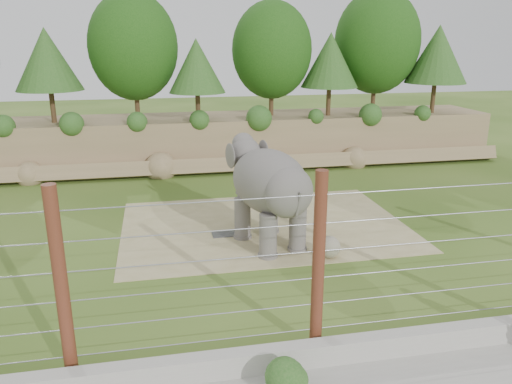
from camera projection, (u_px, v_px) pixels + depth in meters
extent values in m
plane|color=#365817|center=(269.00, 262.00, 15.02)|extent=(90.00, 90.00, 0.00)
cube|color=olive|center=(216.00, 139.00, 26.84)|extent=(30.00, 4.00, 2.50)
cube|color=olive|center=(222.00, 166.00, 24.95)|extent=(30.00, 1.37, 1.07)
cylinder|color=#3F2B19|center=(53.00, 106.00, 24.27)|extent=(0.24, 0.24, 1.58)
sphere|color=#15400E|center=(47.00, 61.00, 23.64)|extent=(3.60, 3.60, 3.60)
cylinder|color=#3F2B19|center=(137.00, 100.00, 25.43)|extent=(0.24, 0.24, 1.92)
sphere|color=#15400E|center=(133.00, 46.00, 24.67)|extent=(4.40, 4.40, 4.40)
cylinder|color=#3F2B19|center=(198.00, 106.00, 24.95)|extent=(0.24, 0.24, 1.40)
sphere|color=#15400E|center=(197.00, 67.00, 24.39)|extent=(3.20, 3.20, 3.20)
cylinder|color=#3F2B19|center=(271.00, 98.00, 26.58)|extent=(0.24, 0.24, 1.82)
sphere|color=#15400E|center=(272.00, 50.00, 25.85)|extent=(4.16, 4.16, 4.16)
cylinder|color=#3F2B19|center=(328.00, 101.00, 26.63)|extent=(0.24, 0.24, 1.50)
sphere|color=#15400E|center=(330.00, 62.00, 26.03)|extent=(3.44, 3.44, 3.44)
cylinder|color=#3F2B19|center=(373.00, 93.00, 28.05)|extent=(0.24, 0.24, 2.03)
sphere|color=#15400E|center=(377.00, 42.00, 27.24)|extent=(4.64, 4.64, 4.64)
cylinder|color=#3F2B19|center=(433.00, 98.00, 27.55)|extent=(0.24, 0.24, 1.64)
sphere|color=#15400E|center=(437.00, 56.00, 26.89)|extent=(3.76, 3.76, 3.76)
cube|color=tan|center=(264.00, 225.00, 17.92)|extent=(10.00, 7.00, 0.02)
cube|color=#262628|center=(227.00, 234.00, 17.09)|extent=(1.00, 0.60, 0.03)
sphere|color=gray|center=(329.00, 247.00, 15.18)|extent=(0.68, 0.68, 0.68)
cube|color=#AAA69D|center=(323.00, 352.00, 10.26)|extent=(26.00, 0.35, 0.50)
cylinder|color=#582B19|center=(62.00, 287.00, 9.27)|extent=(0.26, 0.26, 4.00)
cylinder|color=#582B19|center=(318.00, 265.00, 10.21)|extent=(0.26, 0.26, 4.00)
cylinder|color=#99999F|center=(316.00, 329.00, 10.65)|extent=(20.00, 0.02, 0.02)
cylinder|color=#99999F|center=(317.00, 304.00, 10.48)|extent=(20.00, 0.02, 0.02)
cylinder|color=#99999F|center=(318.00, 278.00, 10.30)|extent=(20.00, 0.02, 0.02)
cylinder|color=#99999F|center=(319.00, 251.00, 10.13)|extent=(20.00, 0.02, 0.02)
cylinder|color=#99999F|center=(320.00, 223.00, 9.95)|extent=(20.00, 0.02, 0.02)
cylinder|color=#99999F|center=(321.00, 195.00, 9.77)|extent=(20.00, 0.02, 0.02)
sphere|color=#22571A|center=(286.00, 378.00, 9.28)|extent=(0.74, 0.74, 0.74)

